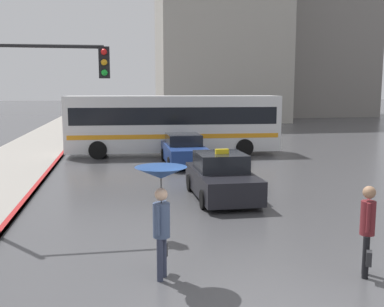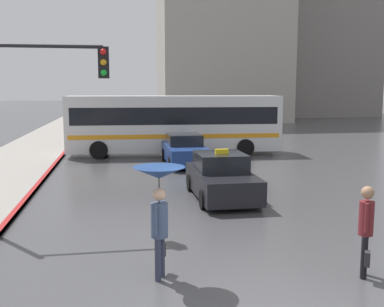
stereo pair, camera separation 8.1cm
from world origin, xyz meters
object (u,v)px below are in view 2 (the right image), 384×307
traffic_light (33,94)px  pedestrian_with_umbrella (159,192)px  sedan_red (185,151)px  pedestrian_man (366,225)px  taxi (221,178)px  city_bus (174,122)px

traffic_light → pedestrian_with_umbrella: bearing=-53.1°
sedan_red → pedestrian_man: size_ratio=2.44×
taxi → city_bus: 10.51m
pedestrian_with_umbrella → traffic_light: traffic_light is taller
taxi → sedan_red: taxi is taller
taxi → city_bus: size_ratio=0.35×
city_bus → pedestrian_with_umbrella: bearing=174.4°
taxi → city_bus: bearing=-88.5°
taxi → pedestrian_with_umbrella: bearing=66.8°
taxi → pedestrian_with_umbrella: (-2.66, -6.20, 1.03)m
taxi → traffic_light: bearing=23.6°
city_bus → pedestrian_man: 17.30m
city_bus → traffic_light: traffic_light is taller
city_bus → traffic_light: 13.97m
taxi → traffic_light: 6.63m
pedestrian_man → city_bus: bearing=-145.1°
sedan_red → traffic_light: traffic_light is taller
city_bus → pedestrian_man: size_ratio=6.53×
taxi → sedan_red: size_ratio=0.93×
sedan_red → pedestrian_with_umbrella: 13.48m
taxi → traffic_light: (-5.50, -2.40, 2.82)m
sedan_red → pedestrian_man: (1.47, -13.78, 0.36)m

